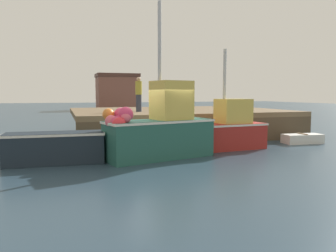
{
  "coord_description": "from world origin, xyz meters",
  "views": [
    {
      "loc": [
        -3.37,
        -12.03,
        2.35
      ],
      "look_at": [
        1.36,
        2.49,
        0.86
      ],
      "focal_mm": 35.24,
      "sensor_mm": 36.0,
      "label": 1
    }
  ],
  "objects_px": {
    "fishing_boat_near_right": "(160,129)",
    "rowboat": "(302,139)",
    "dockworker": "(139,94)",
    "fishing_boat_mid": "(226,130)",
    "mooring_buoy_foreground": "(130,151)",
    "fishing_boat_near_left": "(55,147)"
  },
  "relations": [
    {
      "from": "fishing_boat_near_left",
      "to": "dockworker",
      "type": "distance_m",
      "value": 6.76
    },
    {
      "from": "rowboat",
      "to": "dockworker",
      "type": "relative_size",
      "value": 1.06
    },
    {
      "from": "rowboat",
      "to": "dockworker",
      "type": "distance_m",
      "value": 8.34
    },
    {
      "from": "fishing_boat_near_right",
      "to": "dockworker",
      "type": "relative_size",
      "value": 3.12
    },
    {
      "from": "dockworker",
      "to": "fishing_boat_near_left",
      "type": "bearing_deg",
      "value": -128.66
    },
    {
      "from": "fishing_boat_near_right",
      "to": "rowboat",
      "type": "bearing_deg",
      "value": 10.4
    },
    {
      "from": "fishing_boat_mid",
      "to": "mooring_buoy_foreground",
      "type": "bearing_deg",
      "value": -171.7
    },
    {
      "from": "fishing_boat_mid",
      "to": "dockworker",
      "type": "height_order",
      "value": "fishing_boat_mid"
    },
    {
      "from": "mooring_buoy_foreground",
      "to": "fishing_boat_near_left",
      "type": "bearing_deg",
      "value": -175.59
    },
    {
      "from": "fishing_boat_near_right",
      "to": "fishing_boat_mid",
      "type": "bearing_deg",
      "value": 17.48
    },
    {
      "from": "fishing_boat_mid",
      "to": "rowboat",
      "type": "xyz_separation_m",
      "value": [
        4.28,
        0.36,
        -0.6
      ]
    },
    {
      "from": "fishing_boat_near_left",
      "to": "mooring_buoy_foreground",
      "type": "height_order",
      "value": "fishing_boat_near_left"
    },
    {
      "from": "rowboat",
      "to": "mooring_buoy_foreground",
      "type": "relative_size",
      "value": 3.53
    },
    {
      "from": "fishing_boat_near_left",
      "to": "dockworker",
      "type": "relative_size",
      "value": 1.84
    },
    {
      "from": "fishing_boat_near_left",
      "to": "mooring_buoy_foreground",
      "type": "distance_m",
      "value": 2.65
    },
    {
      "from": "fishing_boat_near_right",
      "to": "dockworker",
      "type": "distance_m",
      "value": 5.46
    },
    {
      "from": "fishing_boat_near_left",
      "to": "mooring_buoy_foreground",
      "type": "relative_size",
      "value": 6.13
    },
    {
      "from": "rowboat",
      "to": "mooring_buoy_foreground",
      "type": "xyz_separation_m",
      "value": [
        -8.51,
        -0.98,
        0.02
      ]
    },
    {
      "from": "fishing_boat_near_right",
      "to": "mooring_buoy_foreground",
      "type": "relative_size",
      "value": 10.38
    },
    {
      "from": "fishing_boat_near_right",
      "to": "rowboat",
      "type": "relative_size",
      "value": 2.94
    },
    {
      "from": "fishing_boat_mid",
      "to": "mooring_buoy_foreground",
      "type": "relative_size",
      "value": 7.78
    },
    {
      "from": "fishing_boat_near_right",
      "to": "dockworker",
      "type": "xyz_separation_m",
      "value": [
        0.45,
        5.29,
        1.26
      ]
    }
  ]
}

